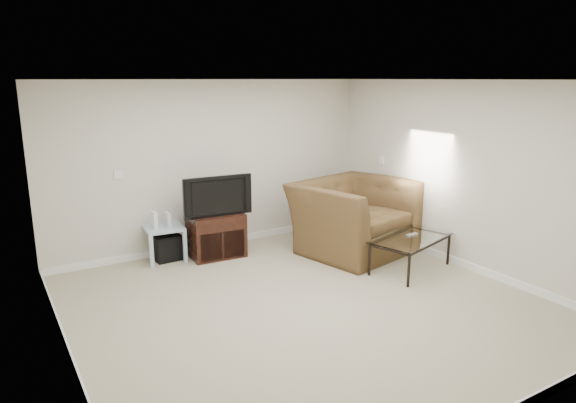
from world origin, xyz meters
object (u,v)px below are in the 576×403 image
coffee_table (410,254)px  recliner (355,205)px  tv_stand (216,235)px  side_table (164,243)px  television (216,195)px  subwoofer (166,247)px

coffee_table → recliner: bearing=98.7°
tv_stand → side_table: tv_stand is taller
television → tv_stand: bearing=90.7°
side_table → coffee_table: 3.41m
subwoofer → recliner: bearing=-23.7°
recliner → coffee_table: recliner is taller
side_table → coffee_table: side_table is taller
side_table → subwoofer: side_table is taller
coffee_table → subwoofer: bearing=141.5°
television → coffee_table: (2.00, -1.83, -0.69)m
subwoofer → coffee_table: 3.40m
television → recliner: recliner is taller
side_table → television: bearing=-20.7°
side_table → tv_stand: bearing=-18.3°
tv_stand → coffee_table: size_ratio=0.65×
tv_stand → subwoofer: tv_stand is taller
coffee_table → television: bearing=137.4°
tv_stand → television: (-0.00, -0.03, 0.60)m
side_table → coffee_table: bearing=-37.9°
recliner → television: bearing=143.3°
tv_stand → recliner: bearing=-21.6°
recliner → subwoofer: bearing=143.6°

